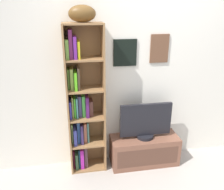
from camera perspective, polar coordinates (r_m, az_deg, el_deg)
back_wall at (r=2.99m, az=6.87°, el=4.95°), size 4.80×0.08×2.37m
bookshelf at (r=2.85m, az=-7.33°, el=-2.73°), size 0.44×0.27×1.84m
football at (r=2.59m, az=-7.33°, el=19.16°), size 0.30×0.19×0.18m
tv_stand at (r=3.24m, az=7.88°, el=-13.18°), size 0.89×0.35×0.39m
television at (r=3.02m, az=8.27°, el=-6.46°), size 0.67×0.22×0.47m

